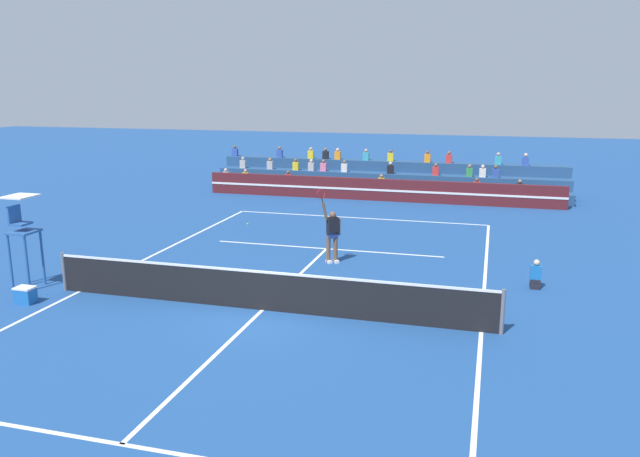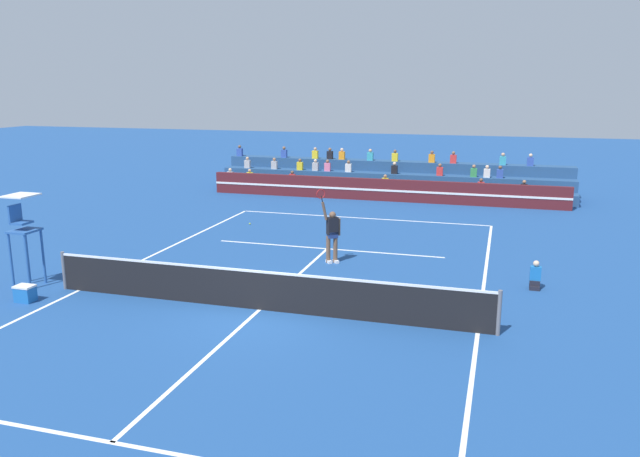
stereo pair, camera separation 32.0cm
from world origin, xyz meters
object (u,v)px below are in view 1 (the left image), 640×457
object	(u,v)px
ball_kid_courtside	(536,277)
tennis_player	(332,233)
umpire_chair	(22,229)
tennis_ball	(248,224)
equipment_cooler	(25,295)

from	to	relation	value
ball_kid_courtside	tennis_player	distance (m)	6.38
umpire_chair	ball_kid_courtside	size ratio (longest dim) A/B	3.16
tennis_ball	equipment_cooler	world-z (taller)	equipment_cooler
tennis_player	equipment_cooler	xyz separation A→B (m)	(-6.90, -5.97, -0.76)
ball_kid_courtside	tennis_ball	world-z (taller)	ball_kid_courtside
ball_kid_courtside	tennis_ball	bearing A→B (deg)	153.49
ball_kid_courtside	tennis_ball	size ratio (longest dim) A/B	12.43
umpire_chair	tennis_player	xyz separation A→B (m)	(7.84, 4.77, -0.73)
ball_kid_courtside	umpire_chair	bearing A→B (deg)	-164.93
tennis_ball	equipment_cooler	size ratio (longest dim) A/B	0.14
ball_kid_courtside	equipment_cooler	distance (m)	14.09
tennis_ball	equipment_cooler	distance (m)	10.73
equipment_cooler	tennis_ball	bearing A→B (deg)	78.80
umpire_chair	tennis_ball	bearing A→B (deg)	72.05
ball_kid_courtside	equipment_cooler	xyz separation A→B (m)	(-13.17, -4.99, -0.10)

